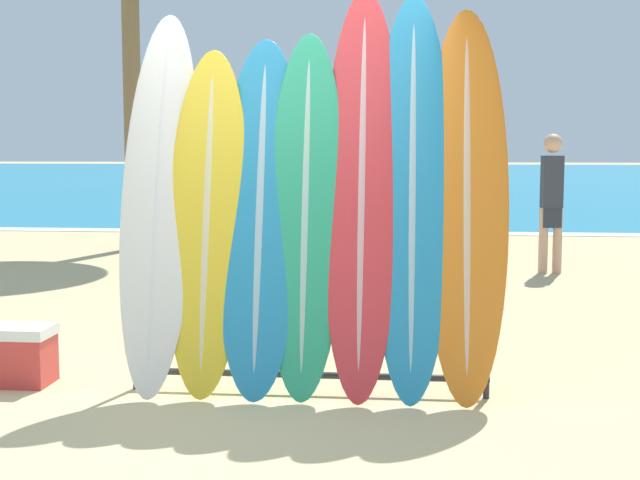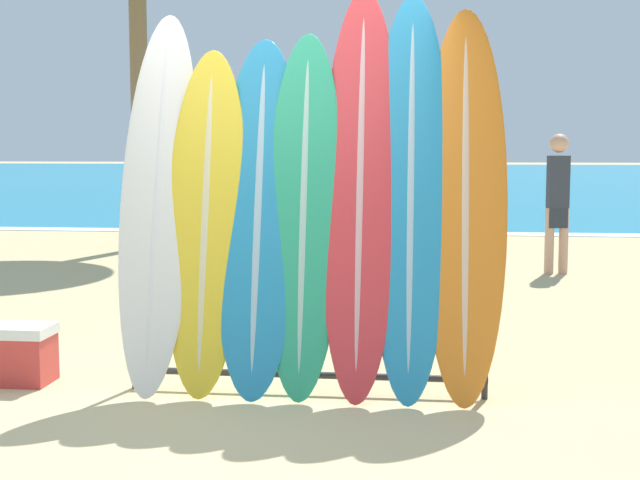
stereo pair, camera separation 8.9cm
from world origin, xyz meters
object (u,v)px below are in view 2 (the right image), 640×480
object	(u,v)px
surfboard_slot_4	(360,190)
person_near_water	(558,198)
surfboard_slot_1	(206,220)
surfboard_slot_2	(259,215)
person_mid_beach	(418,203)
surfboard_slot_5	(411,194)
surfboard_rack	(306,320)
surfboard_slot_6	(465,202)
surfboard_slot_0	(158,200)
surfboard_slot_3	(304,213)
cooler_box	(10,353)

from	to	relation	value
surfboard_slot_4	person_near_water	distance (m)	5.90
surfboard_slot_1	surfboard_slot_2	distance (m)	0.34
person_mid_beach	surfboard_slot_2	bearing A→B (deg)	-58.61
surfboard_slot_1	person_mid_beach	size ratio (longest dim) A/B	1.44
surfboard_slot_5	surfboard_rack	bearing A→B (deg)	-173.30
surfboard_slot_4	surfboard_slot_6	bearing A→B (deg)	-0.96
surfboard_slot_5	surfboard_slot_0	bearing A→B (deg)	-179.73
surfboard_rack	person_mid_beach	world-z (taller)	person_mid_beach
surfboard_slot_3	surfboard_slot_1	bearing A→B (deg)	-178.81
surfboard_rack	surfboard_slot_1	size ratio (longest dim) A/B	1.04
surfboard_slot_5	cooler_box	world-z (taller)	surfboard_slot_5
surfboard_slot_0	person_mid_beach	bearing A→B (deg)	74.68
surfboard_slot_3	person_mid_beach	bearing A→B (deg)	83.37
surfboard_slot_1	person_mid_beach	xyz separation A→B (m)	(1.32, 6.05, -0.27)
surfboard_slot_3	surfboard_slot_5	size ratio (longest dim) A/B	0.90
surfboard_slot_5	person_near_water	distance (m)	5.80
surfboard_slot_5	person_near_water	bearing A→B (deg)	72.66
person_mid_beach	surfboard_rack	bearing A→B (deg)	-55.75
surfboard_slot_0	surfboard_slot_2	bearing A→B (deg)	-2.60
surfboard_slot_0	person_near_water	distance (m)	6.47
surfboard_slot_0	person_near_water	bearing A→B (deg)	58.95
surfboard_slot_2	surfboard_slot_4	distance (m)	0.66
surfboard_slot_5	cooler_box	bearing A→B (deg)	-179.22
surfboard_slot_2	person_mid_beach	distance (m)	6.13
surfboard_slot_6	cooler_box	world-z (taller)	surfboard_slot_6
surfboard_rack	surfboard_slot_6	distance (m)	1.23
surfboard_slot_0	surfboard_slot_1	bearing A→B (deg)	-7.99
surfboard_rack	surfboard_slot_4	world-z (taller)	surfboard_slot_4
surfboard_slot_1	cooler_box	distance (m)	1.61
surfboard_slot_0	surfboard_slot_4	distance (m)	1.30
surfboard_rack	surfboard_slot_4	distance (m)	0.88
surfboard_slot_3	person_near_water	xyz separation A→B (m)	(2.39, 5.57, -0.21)
surfboard_slot_3	surfboard_slot_4	size ratio (longest dim) A/B	0.89
surfboard_slot_0	surfboard_slot_5	distance (m)	1.61
surfboard_slot_0	person_mid_beach	world-z (taller)	surfboard_slot_0
surfboard_rack	surfboard_slot_6	bearing A→B (deg)	3.90
surfboard_slot_0	surfboard_slot_3	xyz separation A→B (m)	(0.94, -0.03, -0.07)
surfboard_slot_1	person_mid_beach	world-z (taller)	surfboard_slot_1
surfboard_slot_4	surfboard_slot_5	xyz separation A→B (m)	(0.31, -0.00, -0.02)
cooler_box	person_near_water	bearing A→B (deg)	51.99
surfboard_rack	surfboard_slot_2	xyz separation A→B (m)	(-0.30, 0.04, 0.66)
surfboard_slot_4	person_near_water	xyz separation A→B (m)	(2.04, 5.53, -0.36)
surfboard_slot_1	person_near_water	bearing A→B (deg)	61.66
surfboard_slot_1	surfboard_slot_5	distance (m)	1.30
surfboard_slot_0	surfboard_slot_6	xyz separation A→B (m)	(1.94, -0.00, -0.00)
person_mid_beach	cooler_box	world-z (taller)	person_mid_beach
surfboard_slot_1	surfboard_slot_6	xyz separation A→B (m)	(1.62, 0.04, 0.12)
surfboard_rack	surfboard_slot_6	size ratio (longest dim) A/B	0.93
surfboard_slot_2	person_near_water	xyz separation A→B (m)	(2.68, 5.57, -0.20)
surfboard_rack	surfboard_slot_2	world-z (taller)	surfboard_slot_2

